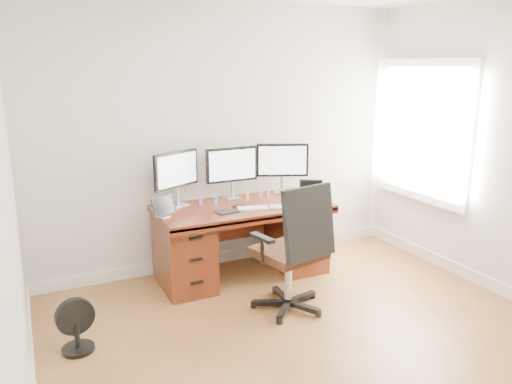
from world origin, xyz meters
name	(u,v)px	position (x,y,z in m)	size (l,w,h in m)	color
ground	(348,371)	(0.00, 0.00, 0.00)	(4.50, 4.50, 0.00)	olive
back_wall	(225,138)	(0.00, 2.25, 1.35)	(4.00, 0.10, 2.70)	silver
desk	(242,238)	(0.00, 1.83, 0.40)	(1.70, 0.80, 0.75)	#541F10
office_chair	(293,270)	(0.09, 0.96, 0.38)	(0.72, 0.72, 1.14)	black
floor_fan	(76,326)	(-1.68, 1.08, 0.20)	(0.29, 0.24, 0.41)	black
monitor_left	(176,172)	(-0.58, 2.07, 1.09)	(0.50, 0.29, 0.53)	silver
monitor_center	(232,167)	(0.00, 2.07, 1.09)	(0.55, 0.14, 0.53)	silver
monitor_right	(282,162)	(0.58, 2.07, 1.09)	(0.52, 0.25, 0.53)	silver
tablet_left	(164,208)	(-0.80, 1.75, 0.84)	(0.24, 0.17, 0.19)	silver
tablet_right	(311,190)	(0.75, 1.75, 0.84)	(0.24, 0.18, 0.19)	silver
keyboard	(253,208)	(0.03, 1.64, 0.76)	(0.30, 0.13, 0.01)	white
trackpad	(277,207)	(0.26, 1.59, 0.76)	(0.13, 0.13, 0.01)	#BABCC1
drawing_tablet	(227,212)	(-0.23, 1.63, 0.76)	(0.21, 0.13, 0.01)	black
phone	(239,206)	(-0.05, 1.78, 0.76)	(0.12, 0.06, 0.01)	black
figurine_purple	(200,201)	(-0.38, 1.95, 0.80)	(0.04, 0.04, 0.09)	#975DE0
figurine_blue	(216,199)	(-0.23, 1.95, 0.80)	(0.04, 0.04, 0.09)	#69A7E8
figurine_brown	(227,198)	(-0.10, 1.95, 0.80)	(0.04, 0.04, 0.09)	brown
figurine_orange	(248,195)	(0.12, 1.95, 0.80)	(0.04, 0.04, 0.09)	#F7A247
figurine_pink	(260,194)	(0.26, 1.95, 0.80)	(0.04, 0.04, 0.09)	pink
figurine_yellow	(268,193)	(0.35, 1.95, 0.80)	(0.04, 0.04, 0.09)	tan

